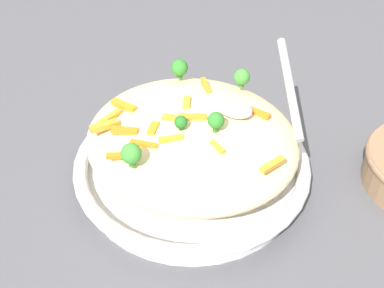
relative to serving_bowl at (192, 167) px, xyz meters
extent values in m
plane|color=#4C4C51|center=(0.00, 0.00, -0.03)|extent=(2.40, 2.40, 0.00)
cylinder|color=silver|center=(0.00, 0.00, -0.01)|extent=(0.33, 0.33, 0.03)
torus|color=silver|center=(0.00, 0.00, 0.01)|extent=(0.36, 0.36, 0.02)
torus|color=black|center=(0.00, 0.00, 0.01)|extent=(0.35, 0.35, 0.00)
ellipsoid|color=beige|center=(0.00, 0.00, 0.06)|extent=(0.31, 0.29, 0.08)
cube|color=orange|center=(0.03, 0.08, 0.09)|extent=(0.04, 0.02, 0.01)
cube|color=orange|center=(0.03, -0.08, 0.09)|extent=(0.03, 0.03, 0.01)
cube|color=orange|center=(0.00, 0.05, 0.09)|extent=(0.03, 0.03, 0.01)
cube|color=orange|center=(-0.05, -0.06, 0.09)|extent=(0.03, 0.02, 0.01)
cube|color=orange|center=(0.00, 0.00, 0.10)|extent=(0.04, 0.03, 0.01)
cube|color=orange|center=(0.10, 0.02, 0.09)|extent=(0.04, 0.01, 0.01)
cube|color=orange|center=(0.03, 0.05, 0.09)|extent=(0.02, 0.03, 0.01)
cube|color=orange|center=(0.03, -0.03, 0.09)|extent=(0.02, 0.03, 0.01)
cube|color=orange|center=(0.04, 0.11, 0.09)|extent=(0.03, 0.03, 0.01)
cube|color=orange|center=(0.02, 0.02, 0.10)|extent=(0.03, 0.02, 0.01)
cube|color=orange|center=(-0.13, 0.02, 0.09)|extent=(0.02, 0.04, 0.01)
cube|color=orange|center=(0.10, 0.08, 0.09)|extent=(0.03, 0.04, 0.01)
cube|color=orange|center=(0.07, 0.07, 0.09)|extent=(0.04, 0.02, 0.01)
cube|color=orange|center=(-0.07, -0.07, 0.09)|extent=(0.04, 0.01, 0.01)
cube|color=orange|center=(-0.06, 0.03, 0.09)|extent=(0.03, 0.02, 0.01)
cube|color=orange|center=(0.10, 0.06, 0.09)|extent=(0.01, 0.04, 0.01)
cylinder|color=#296820|center=(-0.04, 0.01, 0.10)|extent=(0.01, 0.01, 0.01)
sphere|color=#2D7A28|center=(-0.04, 0.01, 0.11)|extent=(0.02, 0.02, 0.02)
cylinder|color=#377928|center=(0.02, 0.12, 0.09)|extent=(0.01, 0.01, 0.01)
sphere|color=#3D8E33|center=(0.02, 0.12, 0.11)|extent=(0.03, 0.03, 0.03)
cylinder|color=#205B1C|center=(0.00, 0.03, 0.10)|extent=(0.01, 0.01, 0.01)
sphere|color=#236B23|center=(0.00, 0.03, 0.11)|extent=(0.02, 0.02, 0.02)
cylinder|color=#296820|center=(0.08, -0.09, 0.09)|extent=(0.01, 0.01, 0.01)
sphere|color=#2D7A28|center=(0.08, -0.09, 0.10)|extent=(0.03, 0.03, 0.03)
cylinder|color=#377928|center=(-0.02, -0.12, 0.09)|extent=(0.01, 0.01, 0.01)
sphere|color=#3D8E33|center=(-0.02, -0.12, 0.10)|extent=(0.03, 0.03, 0.03)
ellipsoid|color=#B7B7BC|center=(-0.04, -0.04, 0.10)|extent=(0.06, 0.04, 0.02)
cylinder|color=#B7B7BC|center=(-0.10, -0.09, 0.13)|extent=(0.10, 0.13, 0.07)
camera|label=1|loc=(-0.29, 0.46, 0.52)|focal=46.38mm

